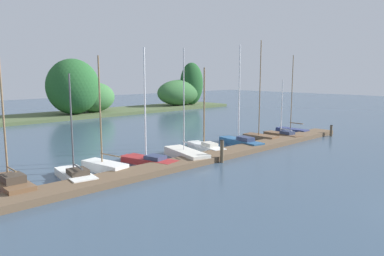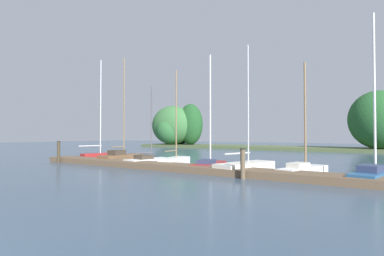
{
  "view_description": "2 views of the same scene",
  "coord_description": "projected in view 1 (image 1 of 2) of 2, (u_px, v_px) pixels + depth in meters",
  "views": [
    {
      "loc": [
        -16.3,
        -2.0,
        5.51
      ],
      "look_at": [
        0.81,
        15.99,
        1.81
      ],
      "focal_mm": 34.29,
      "sensor_mm": 36.0,
      "label": 1
    },
    {
      "loc": [
        6.43,
        -0.23,
        2.07
      ],
      "look_at": [
        -4.78,
        16.37,
        2.52
      ],
      "focal_mm": 28.32,
      "sensor_mm": 36.0,
      "label": 2
    }
  ],
  "objects": [
    {
      "name": "mooring_piling_2",
      "position": [
        331.0,
        131.0,
        32.4
      ],
      "size": [
        0.25,
        0.25,
        1.0
      ],
      "color": "brown",
      "rests_on": "ground"
    },
    {
      "name": "sailboat_2",
      "position": [
        75.0,
        174.0,
        19.18
      ],
      "size": [
        1.72,
        3.76,
        5.51
      ],
      "rotation": [
        0.0,
        0.0,
        1.43
      ],
      "color": "white",
      "rests_on": "ground"
    },
    {
      "name": "sailboat_9",
      "position": [
        282.0,
        135.0,
        31.66
      ],
      "size": [
        1.48,
        3.88,
        4.99
      ],
      "rotation": [
        0.0,
        0.0,
        1.43
      ],
      "color": "brown",
      "rests_on": "ground"
    },
    {
      "name": "sailboat_5",
      "position": [
        185.0,
        153.0,
        24.04
      ],
      "size": [
        2.13,
        4.39,
        7.11
      ],
      "rotation": [
        0.0,
        0.0,
        1.34
      ],
      "color": "silver",
      "rests_on": "ground"
    },
    {
      "name": "dock_pier",
      "position": [
        205.0,
        158.0,
        23.35
      ],
      "size": [
        31.79,
        1.8,
        0.35
      ],
      "color": "brown",
      "rests_on": "ground"
    },
    {
      "name": "sailboat_8",
      "position": [
        259.0,
        136.0,
        30.42
      ],
      "size": [
        1.26,
        3.07,
        8.15
      ],
      "rotation": [
        0.0,
        0.0,
        1.62
      ],
      "color": "brown",
      "rests_on": "ground"
    },
    {
      "name": "sailboat_6",
      "position": [
        205.0,
        145.0,
        26.59
      ],
      "size": [
        1.84,
        4.2,
        5.94
      ],
      "rotation": [
        0.0,
        0.0,
        1.33
      ],
      "color": "white",
      "rests_on": "ground"
    },
    {
      "name": "sailboat_4",
      "position": [
        148.0,
        159.0,
        22.53
      ],
      "size": [
        1.96,
        4.12,
        7.06
      ],
      "rotation": [
        0.0,
        0.0,
        1.79
      ],
      "color": "maroon",
      "rests_on": "ground"
    },
    {
      "name": "mooring_piling_1",
      "position": [
        222.0,
        151.0,
        22.8
      ],
      "size": [
        0.26,
        0.26,
        1.43
      ],
      "color": "brown",
      "rests_on": "ground"
    },
    {
      "name": "sailboat_1",
      "position": [
        10.0,
        183.0,
        17.28
      ],
      "size": [
        1.2,
        3.81,
        8.04
      ],
      "rotation": [
        0.0,
        0.0,
        1.57
      ],
      "color": "brown",
      "rests_on": "ground"
    },
    {
      "name": "sailboat_7",
      "position": [
        240.0,
        140.0,
        28.33
      ],
      "size": [
        1.78,
        4.53,
        7.66
      ],
      "rotation": [
        0.0,
        0.0,
        1.39
      ],
      "color": "#285684",
      "rests_on": "ground"
    },
    {
      "name": "sailboat_10",
      "position": [
        291.0,
        130.0,
        34.1
      ],
      "size": [
        1.05,
        3.21,
        7.13
      ],
      "rotation": [
        0.0,
        0.0,
        1.53
      ],
      "color": "navy",
      "rests_on": "ground"
    },
    {
      "name": "sailboat_3",
      "position": [
        103.0,
        165.0,
        20.82
      ],
      "size": [
        1.53,
        3.19,
        6.49
      ],
      "rotation": [
        0.0,
        0.0,
        1.75
      ],
      "color": "white",
      "rests_on": "ground"
    }
  ]
}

